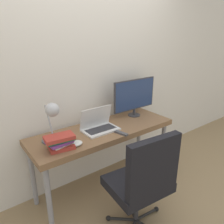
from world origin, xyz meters
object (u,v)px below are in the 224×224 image
at_px(laptop, 99,125).
at_px(book_stack, 60,142).
at_px(game_controller, 76,143).
at_px(monitor, 135,96).
at_px(desk_lamp, 52,115).
at_px(office_chair, 144,179).

height_order(laptop, book_stack, laptop).
bearing_deg(game_controller, laptop, 23.29).
bearing_deg(monitor, laptop, -170.43).
xyz_separation_m(laptop, game_controller, (-0.37, -0.16, -0.03)).
relative_size(laptop, desk_lamp, 0.88).
relative_size(desk_lamp, office_chair, 0.43).
relative_size(monitor, desk_lamp, 1.46).
bearing_deg(game_controller, book_stack, 169.43).
bearing_deg(book_stack, monitor, 11.93).
distance_m(desk_lamp, book_stack, 0.25).
distance_m(laptop, monitor, 0.63).
bearing_deg(game_controller, desk_lamp, 152.55).
bearing_deg(desk_lamp, laptop, 7.60).
bearing_deg(office_chair, game_controller, 123.17).
bearing_deg(laptop, desk_lamp, -172.40).
distance_m(office_chair, book_stack, 0.80).
relative_size(monitor, office_chair, 0.63).
bearing_deg(desk_lamp, book_stack, -64.86).
bearing_deg(laptop, office_chair, -91.08).
bearing_deg(desk_lamp, monitor, 8.64).
bearing_deg(game_controller, office_chair, -56.83).
bearing_deg(monitor, book_stack, -168.07).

